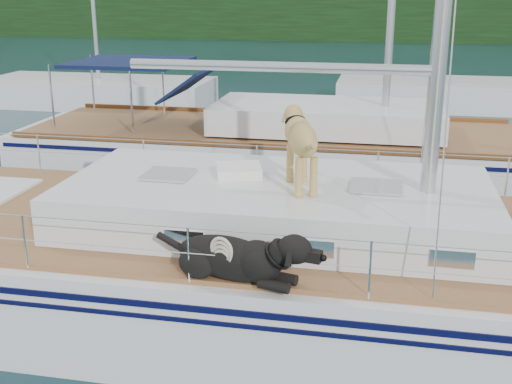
# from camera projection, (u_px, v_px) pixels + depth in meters

# --- Properties ---
(ground) EXTENTS (120.00, 120.00, 0.00)m
(ground) POSITION_uv_depth(u_px,v_px,m) (216.00, 308.00, 8.57)
(ground) COLOR black
(ground) RESTS_ON ground
(tree_line) EXTENTS (90.00, 3.00, 6.00)m
(tree_line) POSITION_uv_depth(u_px,v_px,m) (363.00, 1.00, 49.65)
(tree_line) COLOR black
(tree_line) RESTS_ON ground
(shore_bank) EXTENTS (92.00, 1.00, 1.20)m
(shore_bank) POSITION_uv_depth(u_px,v_px,m) (363.00, 32.00, 51.50)
(shore_bank) COLOR #595147
(shore_bank) RESTS_ON ground
(main_sailboat) EXTENTS (12.00, 3.91, 14.01)m
(main_sailboat) POSITION_uv_depth(u_px,v_px,m) (223.00, 262.00, 8.34)
(main_sailboat) COLOR silver
(main_sailboat) RESTS_ON ground
(neighbor_sailboat) EXTENTS (11.00, 3.50, 13.30)m
(neighbor_sailboat) POSITION_uv_depth(u_px,v_px,m) (277.00, 152.00, 14.10)
(neighbor_sailboat) COLOR silver
(neighbor_sailboat) RESTS_ON ground
(bg_boat_west) EXTENTS (8.00, 3.00, 11.65)m
(bg_boat_west) POSITION_uv_depth(u_px,v_px,m) (100.00, 93.00, 23.00)
(bg_boat_west) COLOR silver
(bg_boat_west) RESTS_ON ground
(bg_boat_center) EXTENTS (7.20, 3.00, 11.65)m
(bg_boat_center) POSITION_uv_depth(u_px,v_px,m) (441.00, 95.00, 22.62)
(bg_boat_center) COLOR silver
(bg_boat_center) RESTS_ON ground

